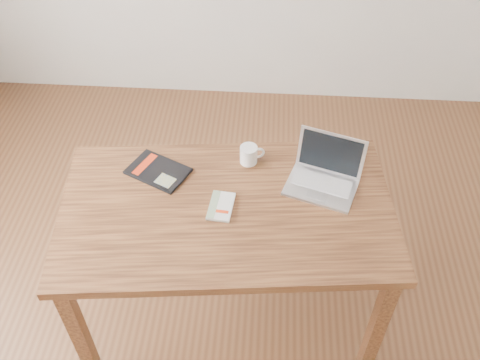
# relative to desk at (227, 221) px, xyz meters

# --- Properties ---
(room) EXTENTS (4.04, 4.04, 2.70)m
(room) POSITION_rel_desk_xyz_m (0.02, -0.19, 0.69)
(room) COLOR #56341D
(room) RESTS_ON ground
(desk) EXTENTS (1.44, 0.92, 0.75)m
(desk) POSITION_rel_desk_xyz_m (0.00, 0.00, 0.00)
(desk) COLOR #522F18
(desk) RESTS_ON ground
(white_guidebook) EXTENTS (0.11, 0.16, 0.01)m
(white_guidebook) POSITION_rel_desk_xyz_m (-0.02, -0.00, 0.10)
(white_guidebook) COLOR beige
(white_guidebook) RESTS_ON desk
(black_guidebook) EXTENTS (0.30, 0.26, 0.01)m
(black_guidebook) POSITION_rel_desk_xyz_m (-0.32, 0.18, 0.10)
(black_guidebook) COLOR black
(black_guidebook) RESTS_ON desk
(laptop) EXTENTS (0.35, 0.31, 0.20)m
(laptop) POSITION_rel_desk_xyz_m (0.40, 0.17, 0.13)
(laptop) COLOR silver
(laptop) RESTS_ON desk
(coffee_mug) EXTENTS (0.11, 0.08, 0.08)m
(coffee_mug) POSITION_rel_desk_xyz_m (0.08, 0.28, 0.13)
(coffee_mug) COLOR white
(coffee_mug) RESTS_ON desk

